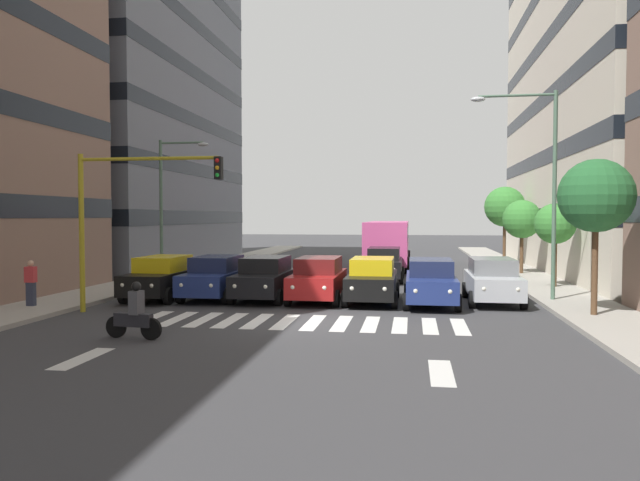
% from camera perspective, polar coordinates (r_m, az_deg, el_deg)
% --- Properties ---
extents(ground_plane, '(180.00, 180.00, 0.00)m').
position_cam_1_polar(ground_plane, '(18.95, -1.99, -7.82)').
color(ground_plane, '#38383A').
extents(sidewalk_left, '(2.76, 90.00, 0.15)m').
position_cam_1_polar(sidewalk_left, '(19.60, 27.20, -7.52)').
color(sidewalk_left, '#9E998E').
rests_on(sidewalk_left, ground_plane).
extents(sidewalk_right, '(2.76, 90.00, 0.15)m').
position_cam_1_polar(sidewalk_right, '(22.79, -26.72, -6.16)').
color(sidewalk_right, '#9E998E').
rests_on(sidewalk_right, ground_plane).
extents(building_right_block_0, '(11.93, 20.89, 22.86)m').
position_cam_1_polar(building_right_block_0, '(45.13, -18.81, 12.53)').
color(building_right_block_0, slate).
rests_on(building_right_block_0, ground_plane).
extents(crosswalk_markings, '(10.35, 2.80, 0.01)m').
position_cam_1_polar(crosswalk_markings, '(18.95, -1.99, -7.81)').
color(crosswalk_markings, silver).
rests_on(crosswalk_markings, ground_plane).
extents(lane_arrow_0, '(0.50, 2.20, 0.01)m').
position_cam_1_polar(lane_arrow_0, '(13.27, 11.53, -12.27)').
color(lane_arrow_0, silver).
rests_on(lane_arrow_0, ground_plane).
extents(lane_arrow_1, '(0.50, 2.20, 0.01)m').
position_cam_1_polar(lane_arrow_1, '(15.29, -21.77, -10.43)').
color(lane_arrow_1, silver).
rests_on(lane_arrow_1, ground_plane).
extents(car_0, '(2.02, 4.44, 1.72)m').
position_cam_1_polar(car_0, '(23.91, 16.18, -3.66)').
color(car_0, '#B2B7BC').
rests_on(car_0, ground_plane).
extents(car_1, '(2.02, 4.44, 1.72)m').
position_cam_1_polar(car_1, '(22.77, 10.55, -3.90)').
color(car_1, navy).
rests_on(car_1, ground_plane).
extents(car_2, '(2.02, 4.44, 1.72)m').
position_cam_1_polar(car_2, '(23.21, 5.04, -3.75)').
color(car_2, black).
rests_on(car_2, ground_plane).
extents(car_3, '(2.02, 4.44, 1.72)m').
position_cam_1_polar(car_3, '(23.46, -0.18, -3.68)').
color(car_3, maroon).
rests_on(car_3, ground_plane).
extents(car_4, '(2.02, 4.44, 1.72)m').
position_cam_1_polar(car_4, '(23.91, -5.29, -3.58)').
color(car_4, black).
rests_on(car_4, ground_plane).
extents(car_5, '(2.02, 4.44, 1.72)m').
position_cam_1_polar(car_5, '(24.52, -9.95, -3.46)').
color(car_5, navy).
rests_on(car_5, ground_plane).
extents(car_6, '(2.02, 4.44, 1.72)m').
position_cam_1_polar(car_6, '(24.97, -14.89, -3.39)').
color(car_6, black).
rests_on(car_6, ground_plane).
extents(car_row2_0, '(2.02, 4.44, 1.72)m').
position_cam_1_polar(car_row2_0, '(31.01, 6.15, -2.23)').
color(car_row2_0, black).
rests_on(car_row2_0, ground_plane).
extents(bus_behind_traffic, '(2.78, 10.50, 3.00)m').
position_cam_1_polar(bus_behind_traffic, '(38.38, 6.54, 0.10)').
color(bus_behind_traffic, '#DB5193').
rests_on(bus_behind_traffic, ground_plane).
extents(motorcycle_with_rider, '(1.70, 0.41, 1.57)m').
position_cam_1_polar(motorcycle_with_rider, '(17.07, -17.35, -6.86)').
color(motorcycle_with_rider, black).
rests_on(motorcycle_with_rider, ground_plane).
extents(traffic_light_gantry, '(5.18, 0.36, 5.50)m').
position_cam_1_polar(traffic_light_gantry, '(21.55, -18.39, 3.33)').
color(traffic_light_gantry, '#AD991E').
rests_on(traffic_light_gantry, ground_plane).
extents(street_lamp_left, '(3.24, 0.28, 7.97)m').
position_cam_1_polar(street_lamp_left, '(24.42, 20.41, 6.07)').
color(street_lamp_left, '#4C6B56').
rests_on(street_lamp_left, sidewalk_left).
extents(street_lamp_right, '(2.56, 0.28, 6.97)m').
position_cam_1_polar(street_lamp_right, '(30.57, -14.28, 4.22)').
color(street_lamp_right, '#4C6B56').
rests_on(street_lamp_right, sidewalk_right).
extents(street_tree_0, '(2.37, 2.37, 5.04)m').
position_cam_1_polar(street_tree_0, '(21.17, 24.91, 3.86)').
color(street_tree_0, '#513823').
rests_on(street_tree_0, sidewalk_left).
extents(street_tree_1, '(1.85, 1.85, 3.78)m').
position_cam_1_polar(street_tree_1, '(28.96, 21.59, 1.47)').
color(street_tree_1, '#513823').
rests_on(street_tree_1, sidewalk_left).
extents(street_tree_2, '(2.15, 2.15, 4.11)m').
position_cam_1_polar(street_tree_2, '(35.23, 18.77, 1.92)').
color(street_tree_2, '#513823').
rests_on(street_tree_2, sidewalk_left).
extents(street_tree_3, '(2.65, 2.65, 5.16)m').
position_cam_1_polar(street_tree_3, '(41.18, 17.27, 3.09)').
color(street_tree_3, '#513823').
rests_on(street_tree_3, sidewalk_left).
extents(pedestrian_waiting, '(0.36, 0.24, 1.63)m').
position_cam_1_polar(pedestrian_waiting, '(23.62, -25.95, -3.59)').
color(pedestrian_waiting, '#2D3347').
rests_on(pedestrian_waiting, sidewalk_right).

